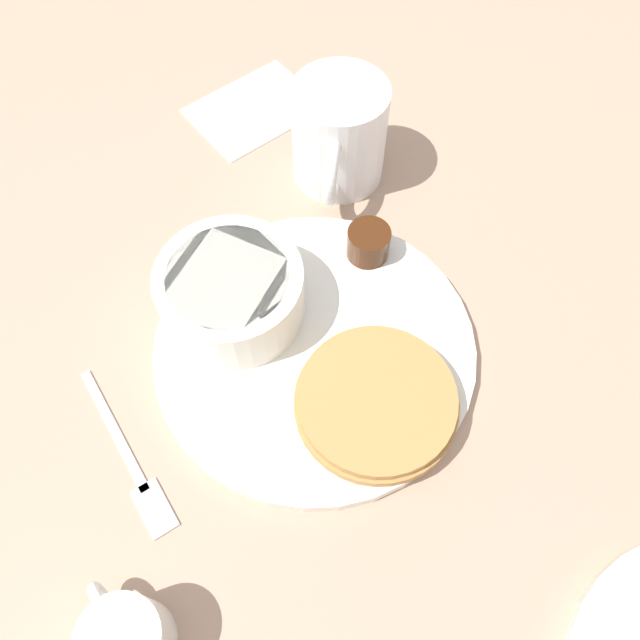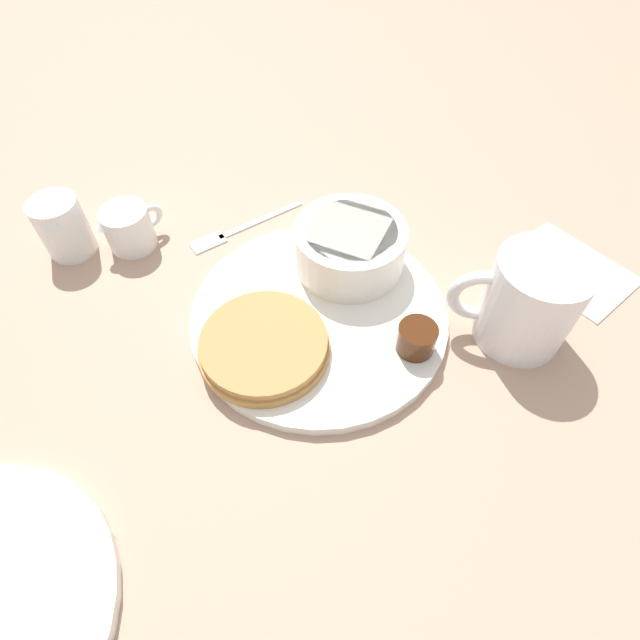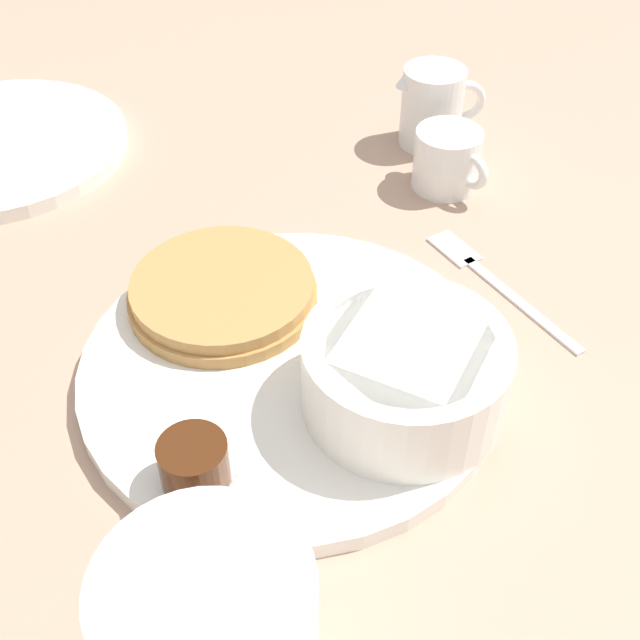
{
  "view_description": "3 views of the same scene",
  "coord_description": "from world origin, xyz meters",
  "px_view_note": "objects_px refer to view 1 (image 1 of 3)",
  "views": [
    {
      "loc": [
        -0.15,
        -0.17,
        0.45
      ],
      "look_at": [
        0.01,
        0.0,
        0.03
      ],
      "focal_mm": 35.0,
      "sensor_mm": 36.0,
      "label": 1
    },
    {
      "loc": [
        0.23,
        -0.21,
        0.4
      ],
      "look_at": [
        0.02,
        -0.02,
        0.03
      ],
      "focal_mm": 28.0,
      "sensor_mm": 36.0,
      "label": 2
    },
    {
      "loc": [
        0.21,
        0.27,
        0.36
      ],
      "look_at": [
        -0.01,
        0.02,
        0.05
      ],
      "focal_mm": 45.0,
      "sensor_mm": 36.0,
      "label": 3
    }
  ],
  "objects_px": {
    "bowl": "(231,291)",
    "coffee_mug": "(339,136)",
    "plate": "(315,348)",
    "creamer_pitcher_near": "(127,640)",
    "fork": "(133,467)"
  },
  "relations": [
    {
      "from": "coffee_mug",
      "to": "creamer_pitcher_near",
      "type": "height_order",
      "value": "coffee_mug"
    },
    {
      "from": "plate",
      "to": "creamer_pitcher_near",
      "type": "distance_m",
      "value": 0.24
    },
    {
      "from": "plate",
      "to": "coffee_mug",
      "type": "xyz_separation_m",
      "value": [
        0.14,
        0.13,
        0.04
      ]
    },
    {
      "from": "bowl",
      "to": "fork",
      "type": "xyz_separation_m",
      "value": [
        -0.14,
        -0.05,
        -0.04
      ]
    },
    {
      "from": "plate",
      "to": "fork",
      "type": "bearing_deg",
      "value": 174.39
    },
    {
      "from": "coffee_mug",
      "to": "fork",
      "type": "height_order",
      "value": "coffee_mug"
    },
    {
      "from": "bowl",
      "to": "coffee_mug",
      "type": "distance_m",
      "value": 0.18
    },
    {
      "from": "plate",
      "to": "coffee_mug",
      "type": "bearing_deg",
      "value": 42.08
    },
    {
      "from": "plate",
      "to": "creamer_pitcher_near",
      "type": "height_order",
      "value": "creamer_pitcher_near"
    },
    {
      "from": "plate",
      "to": "creamer_pitcher_near",
      "type": "xyz_separation_m",
      "value": [
        -0.22,
        -0.08,
        0.02
      ]
    },
    {
      "from": "plate",
      "to": "creamer_pitcher_near",
      "type": "bearing_deg",
      "value": -160.14
    },
    {
      "from": "plate",
      "to": "fork",
      "type": "distance_m",
      "value": 0.16
    },
    {
      "from": "creamer_pitcher_near",
      "to": "fork",
      "type": "height_order",
      "value": "creamer_pitcher_near"
    },
    {
      "from": "bowl",
      "to": "plate",
      "type": "bearing_deg",
      "value": -68.54
    },
    {
      "from": "plate",
      "to": "bowl",
      "type": "distance_m",
      "value": 0.08
    }
  ]
}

